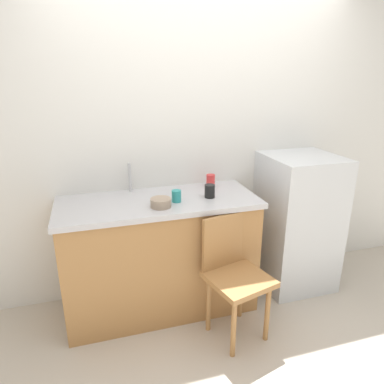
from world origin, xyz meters
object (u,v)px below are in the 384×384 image
(refrigerator, at_px, (297,222))
(cup_black, at_px, (210,191))
(chair, at_px, (234,272))
(cup_teal, at_px, (176,196))
(terracotta_bowl, at_px, (161,203))
(cup_red, at_px, (211,181))

(refrigerator, bearing_deg, cup_black, -175.06)
(refrigerator, relative_size, chair, 1.33)
(cup_black, xyz_separation_m, cup_teal, (-0.27, -0.02, -0.01))
(cup_black, bearing_deg, chair, -81.67)
(cup_black, bearing_deg, terracotta_bowl, -167.69)
(chair, distance_m, cup_black, 0.62)
(terracotta_bowl, distance_m, cup_black, 0.41)
(terracotta_bowl, height_order, cup_black, cup_black)
(terracotta_bowl, xyz_separation_m, cup_black, (0.40, 0.09, 0.02))
(refrigerator, distance_m, chair, 0.92)
(terracotta_bowl, relative_size, cup_black, 1.47)
(chair, bearing_deg, cup_red, 71.90)
(cup_black, relative_size, cup_teal, 1.15)
(cup_red, relative_size, cup_black, 1.04)
(terracotta_bowl, bearing_deg, cup_teal, 27.39)
(terracotta_bowl, distance_m, cup_teal, 0.15)
(chair, relative_size, cup_black, 8.89)
(chair, height_order, terracotta_bowl, terracotta_bowl)
(cup_black, height_order, cup_teal, cup_black)
(cup_red, bearing_deg, terracotta_bowl, -146.12)
(refrigerator, bearing_deg, terracotta_bowl, -172.68)
(chair, height_order, cup_red, cup_red)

